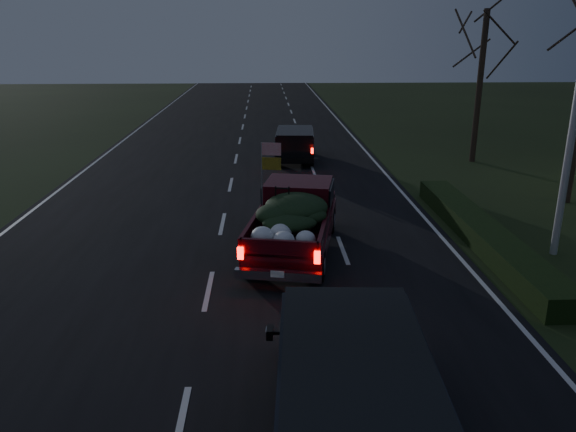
{
  "coord_description": "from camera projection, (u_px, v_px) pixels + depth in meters",
  "views": [
    {
      "loc": [
        1.38,
        -12.37,
        5.9
      ],
      "look_at": [
        2.0,
        1.77,
        1.3
      ],
      "focal_mm": 35.0,
      "sensor_mm": 36.0,
      "label": 1
    }
  ],
  "objects": [
    {
      "name": "rear_suv",
      "position": [
        352.0,
        384.0,
        8.07
      ],
      "size": [
        2.46,
        5.22,
        1.47
      ],
      "rotation": [
        0.0,
        0.0,
        -0.06
      ],
      "color": "black",
      "rests_on": "ground"
    },
    {
      "name": "hedge_row",
      "position": [
        482.0,
        233.0,
        16.6
      ],
      "size": [
        1.0,
        10.0,
        0.6
      ],
      "primitive_type": "cube",
      "color": "black",
      "rests_on": "ground"
    },
    {
      "name": "lead_suv",
      "position": [
        295.0,
        142.0,
        27.16
      ],
      "size": [
        2.07,
        4.39,
        1.23
      ],
      "rotation": [
        0.0,
        0.0,
        -0.07
      ],
      "color": "black",
      "rests_on": "ground"
    },
    {
      "name": "ground",
      "position": [
        209.0,
        291.0,
        13.52
      ],
      "size": [
        120.0,
        120.0,
        0.0
      ],
      "primitive_type": "plane",
      "color": "black",
      "rests_on": "ground"
    },
    {
      "name": "bare_tree_far",
      "position": [
        483.0,
        49.0,
        25.68
      ],
      "size": [
        3.6,
        3.6,
        7.0
      ],
      "color": "black",
      "rests_on": "ground"
    },
    {
      "name": "pickup_truck",
      "position": [
        294.0,
        216.0,
        15.71
      ],
      "size": [
        2.95,
        5.55,
        2.76
      ],
      "rotation": [
        0.0,
        0.0,
        -0.19
      ],
      "color": "#3F0811",
      "rests_on": "ground"
    },
    {
      "name": "road_asphalt",
      "position": [
        209.0,
        291.0,
        13.51
      ],
      "size": [
        14.0,
        120.0,
        0.02
      ],
      "primitive_type": "cube",
      "color": "black",
      "rests_on": "ground"
    }
  ]
}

